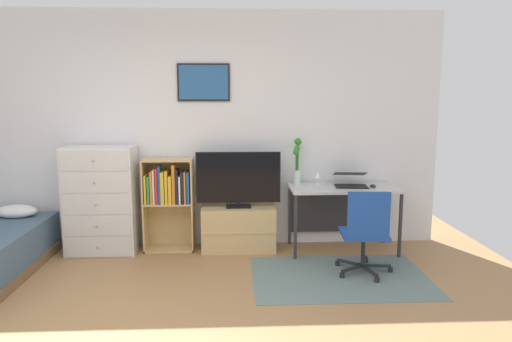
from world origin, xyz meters
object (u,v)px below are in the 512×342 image
at_px(desk, 342,197).
at_px(laptop, 350,180).
at_px(computer_mouse, 373,186).
at_px(television, 238,180).
at_px(wine_glass, 318,175).
at_px(dresser, 101,200).
at_px(bamboo_vase, 297,159).
at_px(office_chair, 366,230).
at_px(tv_stand, 239,228).
at_px(bookshelf, 169,195).

relative_size(desk, laptop, 2.86).
bearing_deg(computer_mouse, desk, 158.00).
distance_m(television, wine_glass, 0.88).
distance_m(dresser, bamboo_vase, 2.25).
distance_m(dresser, computer_mouse, 3.03).
bearing_deg(dresser, desk, 0.01).
xyz_separation_m(dresser, computer_mouse, (3.02, -0.13, 0.16)).
distance_m(office_chair, laptop, 0.89).
bearing_deg(laptop, computer_mouse, -19.15).
bearing_deg(tv_stand, laptop, -1.68).
bearing_deg(tv_stand, office_chair, -34.91).
bearing_deg(dresser, laptop, -0.45).
distance_m(laptop, wine_glass, 0.40).
bearing_deg(bookshelf, bamboo_vase, 2.30).
bearing_deg(television, bookshelf, 175.27).
distance_m(office_chair, computer_mouse, 0.82).
relative_size(television, wine_glass, 5.25).
xyz_separation_m(tv_stand, computer_mouse, (1.49, -0.14, 0.50)).
relative_size(dresser, bookshelf, 1.14).
bearing_deg(wine_glass, desk, 18.38).
distance_m(tv_stand, office_chair, 1.50).
bearing_deg(television, wine_glass, -5.90).
xyz_separation_m(television, laptop, (1.27, -0.01, -0.02)).
height_order(television, office_chair, television).
distance_m(laptop, computer_mouse, 0.26).
xyz_separation_m(desk, laptop, (0.09, -0.02, 0.20)).
bearing_deg(bamboo_vase, tv_stand, -171.45).
relative_size(television, bamboo_vase, 1.78).
bearing_deg(desk, dresser, -179.99).
height_order(dresser, laptop, dresser).
xyz_separation_m(dresser, tv_stand, (1.52, 0.02, -0.35)).
height_order(dresser, bookshelf, dresser).
bearing_deg(dresser, computer_mouse, -2.44).
relative_size(bookshelf, desk, 0.87).
bearing_deg(bamboo_vase, laptop, -13.26).
xyz_separation_m(laptop, wine_glass, (-0.39, -0.08, 0.07)).
relative_size(dresser, office_chair, 1.39).
bearing_deg(office_chair, dresser, 167.73).
distance_m(dresser, wine_glass, 2.42).
relative_size(office_chair, bamboo_vase, 1.62).
height_order(television, laptop, television).
bearing_deg(office_chair, television, 150.50).
distance_m(bookshelf, laptop, 2.06).
height_order(tv_stand, television, television).
distance_m(desk, laptop, 0.22).
xyz_separation_m(tv_stand, television, (0.00, -0.02, 0.57)).
bearing_deg(bamboo_vase, television, -169.60).
xyz_separation_m(desk, wine_glass, (-0.30, -0.10, 0.27)).
height_order(television, wine_glass, television).
height_order(dresser, office_chair, dresser).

